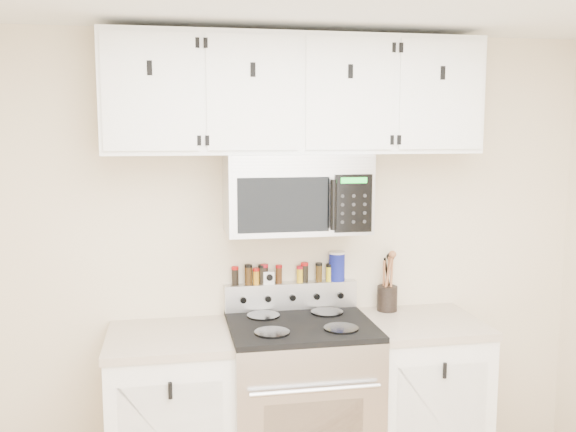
# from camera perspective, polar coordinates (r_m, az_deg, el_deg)

# --- Properties ---
(back_wall) EXTENTS (3.50, 0.01, 2.50)m
(back_wall) POSITION_cam_1_polar(r_m,az_deg,el_deg) (3.68, 0.15, -3.55)
(back_wall) COLOR beige
(back_wall) RESTS_ON floor
(range) EXTENTS (0.76, 0.65, 1.10)m
(range) POSITION_cam_1_polar(r_m,az_deg,el_deg) (3.62, 1.13, -16.48)
(range) COLOR #B7B7BA
(range) RESTS_ON floor
(base_cabinet_left) EXTENTS (0.64, 0.62, 0.92)m
(base_cabinet_left) POSITION_cam_1_polar(r_m,az_deg,el_deg) (3.59, -10.33, -17.29)
(base_cabinet_left) COLOR white
(base_cabinet_left) RESTS_ON floor
(base_cabinet_right) EXTENTS (0.64, 0.62, 0.92)m
(base_cabinet_right) POSITION_cam_1_polar(r_m,az_deg,el_deg) (3.84, 11.59, -15.60)
(base_cabinet_right) COLOR white
(base_cabinet_right) RESTS_ON floor
(microwave) EXTENTS (0.76, 0.44, 0.42)m
(microwave) POSITION_cam_1_polar(r_m,az_deg,el_deg) (3.44, 0.76, 2.05)
(microwave) COLOR #9E9EA3
(microwave) RESTS_ON back_wall
(upper_cabinets) EXTENTS (2.00, 0.35, 0.62)m
(upper_cabinets) POSITION_cam_1_polar(r_m,az_deg,el_deg) (3.45, 0.68, 10.71)
(upper_cabinets) COLOR white
(upper_cabinets) RESTS_ON back_wall
(utensil_crock) EXTENTS (0.12, 0.12, 0.34)m
(utensil_crock) POSITION_cam_1_polar(r_m,az_deg,el_deg) (3.80, 8.81, -7.07)
(utensil_crock) COLOR black
(utensil_crock) RESTS_ON base_cabinet_right
(kitchen_timer) EXTENTS (0.07, 0.06, 0.07)m
(kitchen_timer) POSITION_cam_1_polar(r_m,az_deg,el_deg) (3.65, -1.71, -5.47)
(kitchen_timer) COLOR white
(kitchen_timer) RESTS_ON range
(salt_canister) EXTENTS (0.09, 0.09, 0.17)m
(salt_canister) POSITION_cam_1_polar(r_m,az_deg,el_deg) (3.72, 4.37, -4.47)
(salt_canister) COLOR navy
(salt_canister) RESTS_ON range
(spice_jar_0) EXTENTS (0.04, 0.04, 0.11)m
(spice_jar_0) POSITION_cam_1_polar(r_m,az_deg,el_deg) (3.62, -4.72, -5.32)
(spice_jar_0) COLOR black
(spice_jar_0) RESTS_ON range
(spice_jar_1) EXTENTS (0.04, 0.04, 0.12)m
(spice_jar_1) POSITION_cam_1_polar(r_m,az_deg,el_deg) (3.63, -3.54, -5.20)
(spice_jar_1) COLOR #3A250E
(spice_jar_1) RESTS_ON range
(spice_jar_2) EXTENTS (0.04, 0.04, 0.09)m
(spice_jar_2) POSITION_cam_1_polar(r_m,az_deg,el_deg) (3.64, -2.85, -5.36)
(spice_jar_2) COLOR orange
(spice_jar_2) RESTS_ON range
(spice_jar_3) EXTENTS (0.04, 0.04, 0.11)m
(spice_jar_3) POSITION_cam_1_polar(r_m,az_deg,el_deg) (3.64, -2.32, -5.19)
(spice_jar_3) COLOR black
(spice_jar_3) RESTS_ON range
(spice_jar_4) EXTENTS (0.04, 0.04, 0.11)m
(spice_jar_4) POSITION_cam_1_polar(r_m,az_deg,el_deg) (3.64, -2.11, -5.17)
(spice_jar_4) COLOR black
(spice_jar_4) RESTS_ON range
(spice_jar_5) EXTENTS (0.04, 0.04, 0.11)m
(spice_jar_5) POSITION_cam_1_polar(r_m,az_deg,el_deg) (3.66, -0.81, -5.18)
(spice_jar_5) COLOR #40240F
(spice_jar_5) RESTS_ON range
(spice_jar_6) EXTENTS (0.04, 0.04, 0.09)m
(spice_jar_6) POSITION_cam_1_polar(r_m,az_deg,el_deg) (3.68, 1.08, -5.18)
(spice_jar_6) COLOR gold
(spice_jar_6) RESTS_ON range
(spice_jar_7) EXTENTS (0.04, 0.04, 0.11)m
(spice_jar_7) POSITION_cam_1_polar(r_m,az_deg,el_deg) (3.68, 1.48, -5.02)
(spice_jar_7) COLOR black
(spice_jar_7) RESTS_ON range
(spice_jar_8) EXTENTS (0.04, 0.04, 0.11)m
(spice_jar_8) POSITION_cam_1_polar(r_m,az_deg,el_deg) (3.70, 2.76, -4.99)
(spice_jar_8) COLOR #432E10
(spice_jar_8) RESTS_ON range
(spice_jar_9) EXTENTS (0.04, 0.04, 0.10)m
(spice_jar_9) POSITION_cam_1_polar(r_m,az_deg,el_deg) (3.72, 3.72, -5.02)
(spice_jar_9) COLOR yellow
(spice_jar_9) RESTS_ON range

